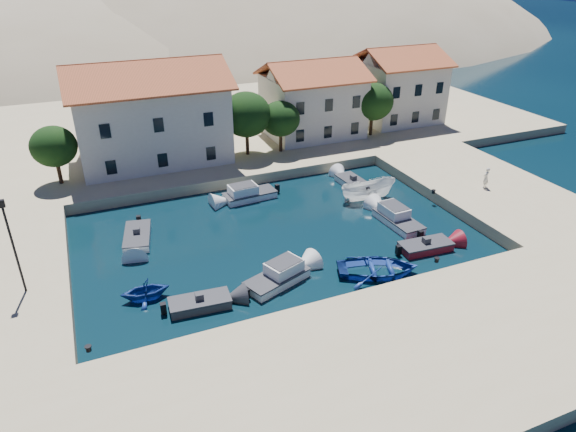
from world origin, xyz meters
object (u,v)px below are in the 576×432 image
at_px(cabin_cruiser_south, 277,277).
at_px(building_mid, 313,97).
at_px(boat_east, 367,199).
at_px(building_right, 399,84).
at_px(lamppost, 11,238).
at_px(cabin_cruiser_east, 398,219).
at_px(building_left, 150,111).
at_px(rowboat_south, 377,273).
at_px(pedestrian, 486,178).

bearing_deg(cabin_cruiser_south, building_mid, 39.45).
distance_m(building_mid, boat_east, 17.00).
distance_m(building_mid, building_right, 12.04).
relative_size(lamppost, cabin_cruiser_east, 1.28).
xyz_separation_m(building_mid, building_right, (12.00, 1.00, 0.25)).
distance_m(building_left, rowboat_south, 28.24).
bearing_deg(boat_east, cabin_cruiser_east, -176.34).
bearing_deg(building_mid, cabin_cruiser_east, -96.07).
bearing_deg(cabin_cruiser_south, building_left, 78.01).
relative_size(lamppost, pedestrian, 3.33).
bearing_deg(pedestrian, building_mid, -90.64).
xyz_separation_m(building_left, building_right, (30.00, 2.00, -0.46)).
xyz_separation_m(building_left, cabin_cruiser_east, (15.76, -20.09, -5.46)).
relative_size(building_left, cabin_cruiser_east, 3.03).
bearing_deg(building_left, building_mid, 3.18).
bearing_deg(building_mid, pedestrian, -68.73).
bearing_deg(boat_east, building_left, 52.33).
distance_m(building_right, lamppost, 46.98).
xyz_separation_m(rowboat_south, boat_east, (5.48, 10.51, 0.00)).
relative_size(lamppost, rowboat_south, 1.12).
distance_m(building_mid, rowboat_south, 28.09).
xyz_separation_m(building_right, rowboat_south, (-19.55, -27.55, -5.47)).
distance_m(cabin_cruiser_south, cabin_cruiser_east, 12.70).
distance_m(building_mid, cabin_cruiser_east, 21.73).
bearing_deg(building_right, rowboat_south, -125.35).
bearing_deg(cabin_cruiser_south, building_right, 23.91).
relative_size(building_right, lamppost, 1.52).
relative_size(building_mid, cabin_cruiser_east, 2.16).
bearing_deg(cabin_cruiser_south, rowboat_south, -33.88).
relative_size(building_right, cabin_cruiser_south, 1.92).
distance_m(building_mid, pedestrian, 21.41).
relative_size(building_mid, cabin_cruiser_south, 2.14).
distance_m(cabin_cruiser_south, pedestrian, 22.67).
relative_size(building_left, rowboat_south, 2.65).
height_order(building_mid, rowboat_south, building_mid).
height_order(building_left, cabin_cruiser_south, building_left).
xyz_separation_m(building_mid, rowboat_south, (-7.55, -26.55, -5.22)).
xyz_separation_m(lamppost, pedestrian, (37.17, 1.29, -2.82)).
relative_size(lamppost, cabin_cruiser_south, 1.27).
distance_m(rowboat_south, pedestrian, 16.80).
xyz_separation_m(building_mid, pedestrian, (7.67, -19.71, -3.29)).
bearing_deg(pedestrian, cabin_cruiser_east, -14.00).
height_order(building_left, cabin_cruiser_east, building_left).
relative_size(building_right, cabin_cruiser_east, 1.95).
xyz_separation_m(building_left, cabin_cruiser_south, (3.66, -23.96, -5.46)).
height_order(cabin_cruiser_east, boat_east, cabin_cruiser_east).
distance_m(building_left, boat_east, 22.70).
bearing_deg(pedestrian, building_left, -58.00).
bearing_deg(cabin_cruiser_east, building_mid, -8.74).
bearing_deg(building_left, rowboat_south, -67.75).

